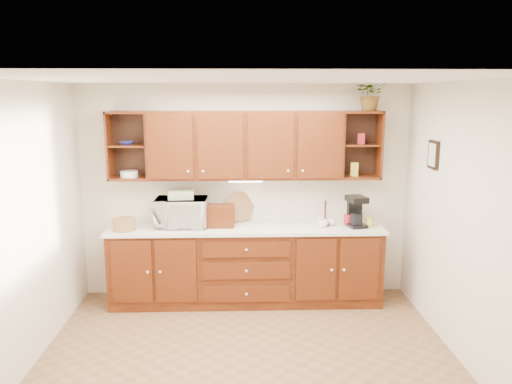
{
  "coord_description": "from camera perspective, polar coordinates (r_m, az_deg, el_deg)",
  "views": [
    {
      "loc": [
        -0.07,
        -4.28,
        2.48
      ],
      "look_at": [
        0.11,
        1.15,
        1.41
      ],
      "focal_mm": 35.0,
      "sensor_mm": 36.0,
      "label": 1
    }
  ],
  "objects": [
    {
      "name": "canister_red",
      "position": [
        6.06,
        10.49,
        -3.14
      ],
      "size": [
        0.11,
        0.11,
        0.13
      ],
      "primitive_type": "cylinder",
      "rotation": [
        0.0,
        0.0,
        -0.09
      ],
      "color": "maroon",
      "rests_on": "countertop"
    },
    {
      "name": "base_cabinets",
      "position": [
        6.08,
        -1.15,
        -8.4
      ],
      "size": [
        3.2,
        0.6,
        0.9
      ],
      "primitive_type": "cube",
      "color": "#331105",
      "rests_on": "floor"
    },
    {
      "name": "framed_picture",
      "position": [
        5.6,
        19.62,
        4.03
      ],
      "size": [
        0.03,
        0.24,
        0.3
      ],
      "primitive_type": "cube",
      "color": "black",
      "rests_on": "right_wall"
    },
    {
      "name": "potted_plant",
      "position": [
        6.03,
        13.04,
        10.89
      ],
      "size": [
        0.41,
        0.37,
        0.39
      ],
      "primitive_type": "imported",
      "rotation": [
        0.0,
        0.0,
        -0.21
      ],
      "color": "#999999",
      "rests_on": "upper_cabinets"
    },
    {
      "name": "plate_stack",
      "position": [
        6.07,
        -14.29,
        2.01
      ],
      "size": [
        0.24,
        0.24,
        0.07
      ],
      "primitive_type": "cylinder",
      "rotation": [
        0.0,
        0.0,
        -0.16
      ],
      "color": "white",
      "rests_on": "upper_cabinets"
    },
    {
      "name": "wicker_basket",
      "position": [
        5.93,
        -14.85,
        -3.59
      ],
      "size": [
        0.26,
        0.26,
        0.14
      ],
      "primitive_type": "cylinder",
      "rotation": [
        0.0,
        0.0,
        0.04
      ],
      "color": "#9F6D42",
      "rests_on": "countertop"
    },
    {
      "name": "countertop",
      "position": [
        5.93,
        -1.17,
        -4.14
      ],
      "size": [
        3.24,
        0.64,
        0.04
      ],
      "primitive_type": "cube",
      "color": "white",
      "rests_on": "base_cabinets"
    },
    {
      "name": "pantry_box_yellow",
      "position": [
        6.07,
        11.19,
        2.58
      ],
      "size": [
        0.1,
        0.09,
        0.16
      ],
      "primitive_type": "cube",
      "rotation": [
        0.0,
        0.0,
        -0.23
      ],
      "color": "gold",
      "rests_on": "upper_cabinets"
    },
    {
      "name": "pantry_box_red",
      "position": [
        6.05,
        11.99,
        5.99
      ],
      "size": [
        0.11,
        0.1,
        0.13
      ],
      "primitive_type": "cube",
      "rotation": [
        0.0,
        0.0,
        -0.38
      ],
      "color": "maroon",
      "rests_on": "upper_cabinets"
    },
    {
      "name": "floor",
      "position": [
        4.94,
        -0.9,
        -18.98
      ],
      "size": [
        4.0,
        4.0,
        0.0
      ],
      "primitive_type": "plane",
      "color": "brown",
      "rests_on": "ground"
    },
    {
      "name": "mug_tree",
      "position": [
        6.01,
        7.89,
        -3.36
      ],
      "size": [
        0.24,
        0.26,
        0.3
      ],
      "rotation": [
        0.0,
        0.0,
        0.07
      ],
      "color": "#331105",
      "rests_on": "countertop"
    },
    {
      "name": "bread_box",
      "position": [
        5.91,
        -4.29,
        -2.72
      ],
      "size": [
        0.38,
        0.24,
        0.26
      ],
      "primitive_type": "cube",
      "rotation": [
        0.0,
        0.0,
        -0.04
      ],
      "color": "#331105",
      "rests_on": "countertop"
    },
    {
      "name": "towel_stack",
      "position": [
        5.92,
        -8.57,
        -0.31
      ],
      "size": [
        0.31,
        0.24,
        0.09
      ],
      "primitive_type": "cube",
      "rotation": [
        0.0,
        0.0,
        0.1
      ],
      "color": "#E9E66E",
      "rests_on": "microwave"
    },
    {
      "name": "wine_bottle",
      "position": [
        6.05,
        -6.56,
        -2.18
      ],
      "size": [
        0.1,
        0.1,
        0.31
      ],
      "primitive_type": "cylinder",
      "rotation": [
        0.0,
        0.0,
        0.37
      ],
      "color": "black",
      "rests_on": "countertop"
    },
    {
      "name": "back_wall",
      "position": [
        6.14,
        -1.22,
        0.04
      ],
      "size": [
        4.0,
        0.0,
        4.0
      ],
      "primitive_type": "plane",
      "rotation": [
        1.57,
        0.0,
        0.0
      ],
      "color": "beige",
      "rests_on": "floor"
    },
    {
      "name": "microwave",
      "position": [
        5.96,
        -8.51,
        -2.31
      ],
      "size": [
        0.61,
        0.42,
        0.34
      ],
      "primitive_type": "imported",
      "rotation": [
        0.0,
        0.0,
        -0.02
      ],
      "color": "beige",
      "rests_on": "countertop"
    },
    {
      "name": "upper_cabinets",
      "position": [
        5.9,
        -1.13,
        5.41
      ],
      "size": [
        3.2,
        0.33,
        0.8
      ],
      "color": "#331105",
      "rests_on": "back_wall"
    },
    {
      "name": "woven_tray",
      "position": [
        6.16,
        -1.89,
        -3.28
      ],
      "size": [
        0.38,
        0.22,
        0.37
      ],
      "primitive_type": "cylinder",
      "rotation": [
        1.36,
        0.0,
        0.37
      ],
      "color": "#9F6D42",
      "rests_on": "countertop"
    },
    {
      "name": "canister_yellow",
      "position": [
        6.02,
        12.84,
        -3.45
      ],
      "size": [
        0.11,
        0.11,
        0.11
      ],
      "primitive_type": "cylinder",
      "rotation": [
        0.0,
        0.0,
        0.35
      ],
      "color": "gold",
      "rests_on": "countertop"
    },
    {
      "name": "coffee_maker",
      "position": [
        6.01,
        11.34,
        -2.22
      ],
      "size": [
        0.25,
        0.29,
        0.37
      ],
      "rotation": [
        0.0,
        0.0,
        0.23
      ],
      "color": "black",
      "rests_on": "countertop"
    },
    {
      "name": "undercabinet_light",
      "position": [
        5.9,
        -1.2,
        1.27
      ],
      "size": [
        0.4,
        0.05,
        0.02
      ],
      "primitive_type": "cube",
      "color": "white",
      "rests_on": "upper_cabinets"
    },
    {
      "name": "right_wall",
      "position": [
        4.89,
        23.22,
        -3.74
      ],
      "size": [
        0.0,
        3.5,
        3.5
      ],
      "primitive_type": "plane",
      "rotation": [
        1.57,
        0.0,
        -1.57
      ],
      "color": "beige",
      "rests_on": "floor"
    },
    {
      "name": "left_wall",
      "position": [
        4.84,
        -25.42,
        -4.08
      ],
      "size": [
        0.0,
        3.5,
        3.5
      ],
      "primitive_type": "plane",
      "rotation": [
        1.57,
        0.0,
        1.57
      ],
      "color": "beige",
      "rests_on": "floor"
    },
    {
      "name": "canister_white",
      "position": [
        6.14,
        10.94,
        -2.63
      ],
      "size": [
        0.11,
        0.11,
        0.2
      ],
      "primitive_type": "cylinder",
      "rotation": [
        0.0,
        0.0,
        -0.38
      ],
      "color": "white",
      "rests_on": "countertop"
    },
    {
      "name": "ceiling",
      "position": [
        4.28,
        -1.01,
        12.74
      ],
      "size": [
        4.0,
        4.0,
        0.0
      ],
      "primitive_type": "plane",
      "rotation": [
        3.14,
        0.0,
        0.0
      ],
      "color": "white",
      "rests_on": "back_wall"
    },
    {
      "name": "bowl_stack",
      "position": [
        6.03,
        -14.53,
        5.44
      ],
      "size": [
        0.21,
        0.21,
        0.04
      ],
      "primitive_type": "imported",
      "rotation": [
        0.0,
        0.0,
        -0.39
      ],
      "color": "navy",
      "rests_on": "upper_cabinets"
    }
  ]
}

